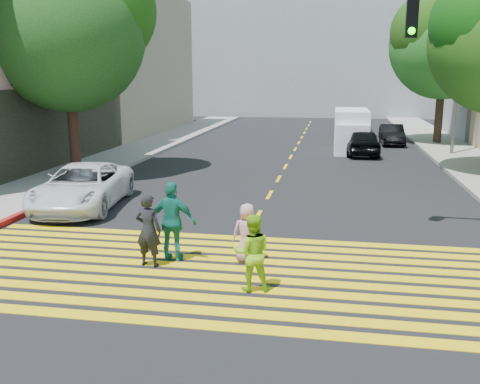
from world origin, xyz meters
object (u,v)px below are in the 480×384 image
(tree_left, at_px, (69,25))
(silver_car, at_px, (358,126))
(pedestrian_woman, at_px, (252,253))
(dark_car_near, at_px, (362,141))
(white_sedan, at_px, (82,187))
(pedestrian_child, at_px, (247,233))
(white_van, at_px, (351,132))
(pedestrian_man, at_px, (148,230))
(dark_car_parked, at_px, (392,135))
(pedestrian_extra, at_px, (173,222))
(tree_right_far, at_px, (446,38))

(tree_left, xyz_separation_m, silver_car, (12.22, 16.92, -5.42))
(pedestrian_woman, distance_m, dark_car_near, 19.25)
(white_sedan, bearing_deg, silver_car, 60.04)
(pedestrian_child, bearing_deg, white_van, -108.72)
(pedestrian_man, bearing_deg, white_sedan, -42.40)
(white_van, bearing_deg, dark_car_parked, 52.63)
(white_sedan, bearing_deg, tree_left, 110.87)
(pedestrian_extra, xyz_separation_m, white_sedan, (-4.30, 4.28, -0.23))
(tree_left, height_order, silver_car, tree_left)
(dark_car_parked, bearing_deg, white_sedan, -122.42)
(pedestrian_woman, relative_size, dark_car_parked, 0.42)
(silver_car, distance_m, white_van, 7.59)
(pedestrian_child, relative_size, pedestrian_extra, 0.74)
(tree_left, bearing_deg, dark_car_parked, 42.07)
(tree_left, xyz_separation_m, pedestrian_extra, (7.12, -9.61, -5.19))
(tree_left, relative_size, dark_car_parked, 2.46)
(white_van, bearing_deg, dark_car_near, -69.08)
(tree_right_far, xyz_separation_m, pedestrian_woman, (-7.68, -24.15, -5.45))
(tree_left, bearing_deg, pedestrian_woman, -50.25)
(tree_right_far, bearing_deg, pedestrian_woman, -107.65)
(pedestrian_woman, distance_m, silver_car, 28.10)
(tree_left, xyz_separation_m, pedestrian_child, (8.79, -9.40, -5.43))
(tree_left, height_order, pedestrian_man, tree_left)
(pedestrian_extra, height_order, white_van, white_van)
(pedestrian_woman, xyz_separation_m, pedestrian_child, (-0.36, 1.61, -0.10))
(tree_left, relative_size, white_van, 1.88)
(tree_right_far, bearing_deg, dark_car_near, -133.04)
(pedestrian_child, height_order, pedestrian_extra, pedestrian_extra)
(dark_car_parked, bearing_deg, dark_car_near, -113.66)
(white_van, bearing_deg, pedestrian_woman, -96.89)
(pedestrian_extra, xyz_separation_m, dark_car_near, (4.94, 17.63, -0.20))
(pedestrian_woman, height_order, silver_car, pedestrian_woman)
(dark_car_near, distance_m, white_van, 1.49)
(pedestrian_man, bearing_deg, white_van, -95.79)
(tree_right_far, relative_size, white_van, 1.92)
(silver_car, bearing_deg, pedestrian_woman, 84.39)
(tree_right_far, relative_size, pedestrian_man, 5.60)
(pedestrian_man, bearing_deg, pedestrian_woman, 166.84)
(pedestrian_man, height_order, pedestrian_woman, pedestrian_man)
(pedestrian_extra, relative_size, dark_car_near, 0.43)
(white_sedan, bearing_deg, pedestrian_man, -57.66)
(tree_right_far, relative_size, pedestrian_woman, 5.98)
(pedestrian_woman, relative_size, pedestrian_child, 1.14)
(white_sedan, distance_m, dark_car_parked, 21.24)
(pedestrian_woman, height_order, pedestrian_child, pedestrian_woman)
(dark_car_near, relative_size, white_van, 0.88)
(pedestrian_man, height_order, white_sedan, pedestrian_man)
(pedestrian_child, bearing_deg, white_sedan, -44.69)
(silver_car, bearing_deg, pedestrian_extra, 79.78)
(tree_left, height_order, white_sedan, tree_left)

